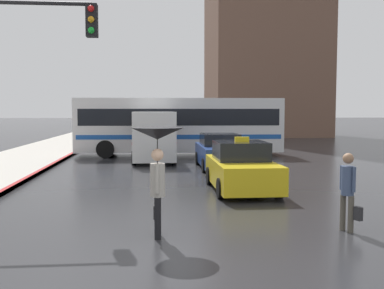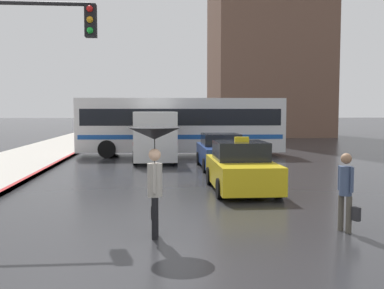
# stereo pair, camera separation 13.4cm
# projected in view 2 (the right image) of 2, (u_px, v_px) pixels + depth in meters

# --- Properties ---
(ground_plane) EXTENTS (300.00, 300.00, 0.00)m
(ground_plane) POSITION_uv_depth(u_px,v_px,m) (192.00, 268.00, 7.22)
(ground_plane) COLOR #262628
(taxi) EXTENTS (1.91, 4.06, 1.71)m
(taxi) POSITION_uv_depth(u_px,v_px,m) (241.00, 168.00, 14.22)
(taxi) COLOR gold
(taxi) RESTS_ON ground_plane
(sedan_red) EXTENTS (1.91, 4.38, 1.51)m
(sedan_red) POSITION_uv_depth(u_px,v_px,m) (221.00, 152.00, 19.78)
(sedan_red) COLOR navy
(sedan_red) RESTS_ON ground_plane
(ambulance_van) EXTENTS (2.17, 5.33, 2.47)m
(ambulance_van) POSITION_uv_depth(u_px,v_px,m) (155.00, 133.00, 22.74)
(ambulance_van) COLOR silver
(ambulance_van) RESTS_ON ground_plane
(city_bus) EXTENTS (11.41, 2.91, 3.21)m
(city_bus) POSITION_uv_depth(u_px,v_px,m) (181.00, 124.00, 25.20)
(city_bus) COLOR silver
(city_bus) RESTS_ON ground_plane
(pedestrian_with_umbrella) EXTENTS (1.04, 1.04, 2.20)m
(pedestrian_with_umbrella) POSITION_uv_depth(u_px,v_px,m) (155.00, 149.00, 8.82)
(pedestrian_with_umbrella) COLOR black
(pedestrian_with_umbrella) RESTS_ON ground_plane
(pedestrian_man) EXTENTS (0.39, 0.52, 1.65)m
(pedestrian_man) POSITION_uv_depth(u_px,v_px,m) (346.00, 188.00, 9.32)
(pedestrian_man) COLOR #4C473D
(pedestrian_man) RESTS_ON ground_plane
(traffic_light) EXTENTS (3.64, 0.38, 5.45)m
(traffic_light) POSITION_uv_depth(u_px,v_px,m) (10.00, 59.00, 10.99)
(traffic_light) COLOR black
(traffic_light) RESTS_ON ground_plane
(building_tower_near) EXTENTS (10.99, 10.86, 25.93)m
(building_tower_near) POSITION_uv_depth(u_px,v_px,m) (267.00, 8.00, 45.50)
(building_tower_near) COLOR brown
(building_tower_near) RESTS_ON ground_plane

